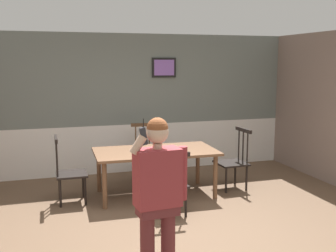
# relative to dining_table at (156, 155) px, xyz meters

# --- Properties ---
(ground_plane) EXTENTS (7.20, 7.20, 0.00)m
(ground_plane) POSITION_rel_dining_table_xyz_m (-0.13, -1.51, -0.66)
(ground_plane) COLOR brown
(room_back_partition) EXTENTS (6.55, 0.17, 2.65)m
(room_back_partition) POSITION_rel_dining_table_xyz_m (-0.13, 1.58, 0.62)
(room_back_partition) COLOR slate
(room_back_partition) RESTS_ON ground_plane
(dining_table) EXTENTS (1.95, 1.08, 0.74)m
(dining_table) POSITION_rel_dining_table_xyz_m (0.00, 0.00, 0.00)
(dining_table) COLOR brown
(dining_table) RESTS_ON ground_plane
(chair_near_window) EXTENTS (0.45, 0.45, 1.02)m
(chair_near_window) POSITION_rel_dining_table_xyz_m (0.03, 0.90, -0.19)
(chair_near_window) COLOR #513823
(chair_near_window) RESTS_ON ground_plane
(chair_by_doorway) EXTENTS (0.45, 0.45, 1.03)m
(chair_by_doorway) POSITION_rel_dining_table_xyz_m (-1.35, 0.04, -0.18)
(chair_by_doorway) COLOR black
(chair_by_doorway) RESTS_ON ground_plane
(chair_at_table_head) EXTENTS (0.50, 0.50, 1.02)m
(chair_at_table_head) POSITION_rel_dining_table_xyz_m (1.35, -0.03, -0.19)
(chair_at_table_head) COLOR black
(chair_at_table_head) RESTS_ON ground_plane
(chair_opposite_corner) EXTENTS (0.44, 0.44, 0.92)m
(chair_opposite_corner) POSITION_rel_dining_table_xyz_m (-0.02, -0.90, -0.21)
(chair_opposite_corner) COLOR black
(chair_opposite_corner) RESTS_ON ground_plane
(person_figure) EXTENTS (0.58, 0.27, 1.62)m
(person_figure) POSITION_rel_dining_table_xyz_m (-0.66, -2.55, 0.27)
(person_figure) COLOR brown
(person_figure) RESTS_ON ground_plane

